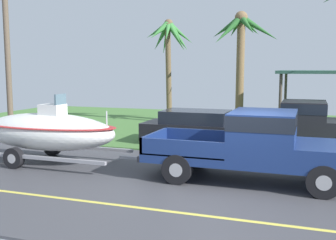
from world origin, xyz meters
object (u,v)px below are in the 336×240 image
Objects in this scene: parked_sedan_near at (200,128)px; palm_tree_near_left at (241,43)px; utility_pole at (8,54)px; palm_tree_near_right at (169,42)px; pickup_truck_towing at (262,143)px; boat_on_trailer at (46,131)px; parked_pickup_background at (302,122)px.

parked_sedan_near is 0.78× the size of palm_tree_near_left.
palm_tree_near_left is at bearing 35.99° from utility_pole.
palm_tree_near_right is 0.81× the size of utility_pole.
utility_pole reaches higher than pickup_truck_towing.
palm_tree_near_left is 11.08m from utility_pole.
boat_on_trailer is 1.34× the size of parked_sedan_near.
pickup_truck_towing is 0.92× the size of boat_on_trailer.
parked_sedan_near is (3.87, 4.56, -0.36)m from boat_on_trailer.
utility_pole is (-4.42, 3.53, 2.63)m from boat_on_trailer.
boat_on_trailer reaches higher than parked_sedan_near.
boat_on_trailer reaches higher than parked_pickup_background.
boat_on_trailer is 6.00m from parked_sedan_near.
parked_pickup_background is at bearing 79.93° from pickup_truck_towing.
utility_pole is at bearing -172.87° from parked_sedan_near.
parked_pickup_background reaches higher than parked_sedan_near.
palm_tree_near_left is 1.04× the size of palm_tree_near_right.
palm_tree_near_right is (-7.08, 4.97, 3.46)m from parked_pickup_background.
parked_sedan_near is 0.65× the size of utility_pole.
utility_pole is at bearing -171.81° from parked_pickup_background.
palm_tree_near_left reaches higher than palm_tree_near_right.
boat_on_trailer is 9.34m from parked_pickup_background.
boat_on_trailer is at bearing -114.30° from palm_tree_near_left.
parked_pickup_background is 12.53m from utility_pole.
boat_on_trailer is 1.04× the size of palm_tree_near_left.
parked_sedan_near is 7.56m from palm_tree_near_right.
boat_on_trailer is at bearing -93.50° from palm_tree_near_right.
parked_sedan_near is (-3.83, -0.71, -0.34)m from parked_pickup_background.
parked_pickup_background is at bearing 8.19° from utility_pole.
pickup_truck_towing is 1.24× the size of parked_sedan_near.
pickup_truck_towing is 0.97× the size of palm_tree_near_left.
utility_pole is at bearing -144.01° from palm_tree_near_left.
palm_tree_near_right reaches higher than parked_pickup_background.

